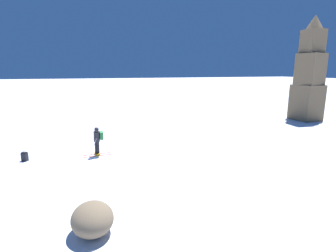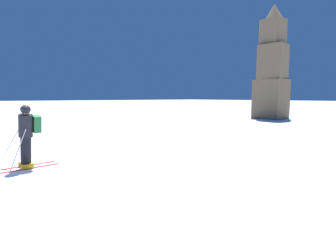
% 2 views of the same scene
% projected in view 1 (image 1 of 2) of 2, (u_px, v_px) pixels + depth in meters
% --- Properties ---
extents(ground_plane, '(300.00, 300.00, 0.00)m').
position_uv_depth(ground_plane, '(97.00, 154.00, 15.35)').
color(ground_plane, white).
extents(skier, '(1.29, 1.64, 1.74)m').
position_uv_depth(skier, '(97.00, 140.00, 14.90)').
color(skier, red).
rests_on(skier, ground).
extents(rock_pillar, '(2.48, 2.18, 9.84)m').
position_uv_depth(rock_pillar, '(309.00, 78.00, 25.15)').
color(rock_pillar, brown).
rests_on(rock_pillar, ground).
extents(spare_backpack, '(0.34, 0.37, 0.50)m').
position_uv_depth(spare_backpack, '(25.00, 157.00, 14.20)').
color(spare_backpack, black).
rests_on(spare_backpack, ground).
extents(exposed_boulder_0, '(1.47, 1.25, 0.96)m').
position_uv_depth(exposed_boulder_0, '(93.00, 219.00, 7.84)').
color(exposed_boulder_0, '#7A664C').
rests_on(exposed_boulder_0, ground).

